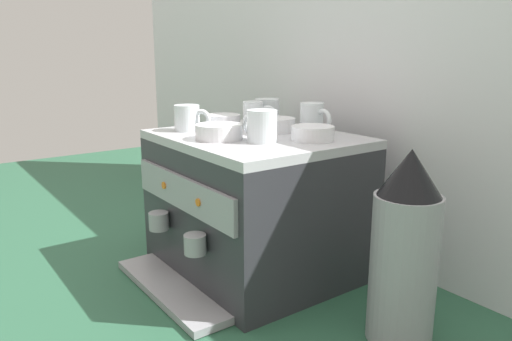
% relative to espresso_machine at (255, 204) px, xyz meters
% --- Properties ---
extents(ground_plane, '(4.00, 4.00, 0.00)m').
position_rel_espresso_machine_xyz_m(ground_plane, '(0.00, 0.00, -0.20)').
color(ground_plane, '#28563D').
extents(tiled_backsplash_wall, '(2.80, 0.03, 0.96)m').
position_rel_espresso_machine_xyz_m(tiled_backsplash_wall, '(0.00, 0.36, 0.28)').
color(tiled_backsplash_wall, silver).
rests_on(tiled_backsplash_wall, ground_plane).
extents(espresso_machine, '(0.55, 0.58, 0.41)m').
position_rel_espresso_machine_xyz_m(espresso_machine, '(0.00, 0.00, 0.00)').
color(espresso_machine, '#2D2D33').
rests_on(espresso_machine, ground_plane).
extents(ceramic_cup_0, '(0.08, 0.09, 0.08)m').
position_rel_espresso_machine_xyz_m(ceramic_cup_0, '(-0.11, 0.08, 0.25)').
color(ceramic_cup_0, silver).
rests_on(ceramic_cup_0, espresso_machine).
extents(ceramic_cup_1, '(0.11, 0.10, 0.08)m').
position_rel_espresso_machine_xyz_m(ceramic_cup_1, '(-0.15, 0.15, 0.25)').
color(ceramic_cup_1, silver).
rests_on(ceramic_cup_1, espresso_machine).
extents(ceramic_cup_2, '(0.11, 0.08, 0.08)m').
position_rel_espresso_machine_xyz_m(ceramic_cup_2, '(-0.17, -0.12, 0.24)').
color(ceramic_cup_2, silver).
rests_on(ceramic_cup_2, espresso_machine).
extents(ceramic_cup_3, '(0.11, 0.07, 0.08)m').
position_rel_espresso_machine_xyz_m(ceramic_cup_3, '(0.06, 0.16, 0.25)').
color(ceramic_cup_3, silver).
rests_on(ceramic_cup_3, espresso_machine).
extents(ceramic_cup_4, '(0.12, 0.08, 0.08)m').
position_rel_espresso_machine_xyz_m(ceramic_cup_4, '(0.10, -0.05, 0.25)').
color(ceramic_cup_4, silver).
rests_on(ceramic_cup_4, espresso_machine).
extents(ceramic_bowl_0, '(0.13, 0.13, 0.04)m').
position_rel_espresso_machine_xyz_m(ceramic_bowl_0, '(0.00, -0.12, 0.22)').
color(ceramic_bowl_0, white).
rests_on(ceramic_bowl_0, espresso_machine).
extents(ceramic_bowl_1, '(0.11, 0.11, 0.04)m').
position_rel_espresso_machine_xyz_m(ceramic_bowl_1, '(-0.01, 0.09, 0.22)').
color(ceramic_bowl_1, white).
rests_on(ceramic_bowl_1, espresso_machine).
extents(ceramic_bowl_2, '(0.11, 0.11, 0.04)m').
position_rel_espresso_machine_xyz_m(ceramic_bowl_2, '(0.16, 0.07, 0.22)').
color(ceramic_bowl_2, white).
rests_on(ceramic_bowl_2, espresso_machine).
extents(ceramic_bowl_3, '(0.11, 0.11, 0.04)m').
position_rel_espresso_machine_xyz_m(ceramic_bowl_3, '(-0.18, 0.01, 0.22)').
color(ceramic_bowl_3, white).
rests_on(ceramic_bowl_3, espresso_machine).
extents(coffee_grinder, '(0.15, 0.15, 0.44)m').
position_rel_espresso_machine_xyz_m(coffee_grinder, '(0.49, 0.05, 0.01)').
color(coffee_grinder, '#939399').
rests_on(coffee_grinder, ground_plane).
extents(milk_pitcher, '(0.10, 0.10, 0.14)m').
position_rel_espresso_machine_xyz_m(milk_pitcher, '(-0.42, -0.01, -0.13)').
color(milk_pitcher, '#B7B7BC').
rests_on(milk_pitcher, ground_plane).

